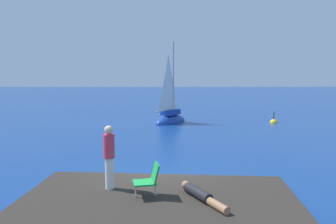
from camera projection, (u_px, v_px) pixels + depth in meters
ground_plane at (157, 189)px, 10.83m from camera, size 160.00×160.00×0.00m
shore_ledge at (159, 214)px, 7.90m from camera, size 6.81×4.19×0.84m
boulder_seaward at (75, 197)px, 10.14m from camera, size 1.09×1.05×0.67m
boulder_inland at (113, 200)px, 9.86m from camera, size 2.10×1.91×1.30m
sailboat_near at (170, 118)px, 25.26m from camera, size 3.00×3.52×6.62m
person_sunbather at (201, 195)px, 7.68m from camera, size 0.95×1.62×0.25m
person_standing at (109, 155)px, 8.34m from camera, size 0.28×0.28×1.62m
beach_chair at (149, 178)px, 7.85m from camera, size 0.68×0.59×0.80m
marker_buoy at (274, 123)px, 25.13m from camera, size 0.56×0.56×1.13m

